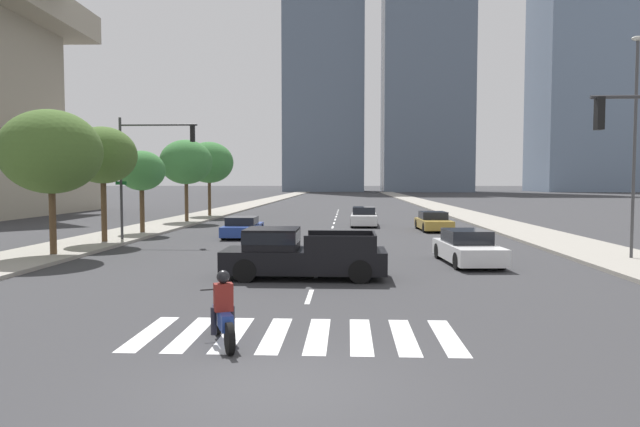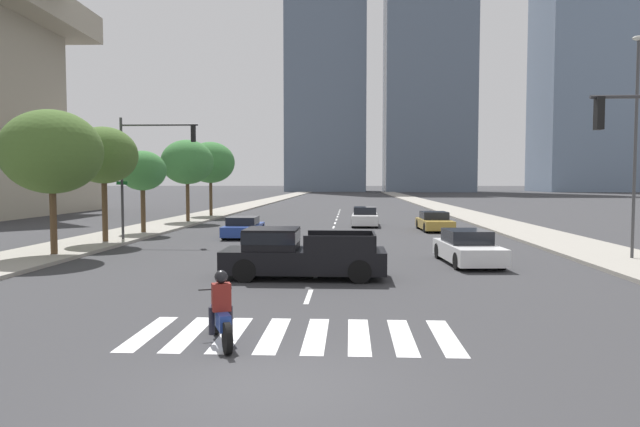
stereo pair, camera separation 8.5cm
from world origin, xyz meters
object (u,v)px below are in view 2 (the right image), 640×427
Objects in this scene: sedan_blue_2 at (244,227)px; street_tree_fifth at (210,163)px; pickup_truck at (296,254)px; street_lamp_east at (636,133)px; sedan_gold_1 at (434,222)px; street_tree_second at (104,156)px; sedan_white_3 at (468,248)px; street_tree_third at (142,171)px; street_tree_fourth at (187,162)px; street_tree_nearest at (52,152)px; motorcycle_trailing at (221,315)px; traffic_signal_far at (148,157)px; sedan_white_0 at (365,217)px.

sedan_blue_2 is 0.70× the size of street_tree_fifth.
pickup_truck is 14.62m from street_lamp_east.
pickup_truck reaches higher than sedan_gold_1.
street_tree_second is (-23.97, 5.03, -0.63)m from street_lamp_east.
street_tree_third reaches higher than sedan_white_3.
street_tree_nearest is at bearing -90.00° from street_tree_fourth.
street_tree_nearest is (-10.03, 12.29, 3.89)m from motorcycle_trailing.
street_tree_second is (-10.79, 9.61, 3.74)m from pickup_truck.
sedan_gold_1 is 18.48m from traffic_signal_far.
street_tree_fourth reaches higher than street_tree_second.
motorcycle_trailing reaches higher than sedan_blue_2.
sedan_gold_1 is 0.76× the size of street_tree_second.
motorcycle_trailing is 27.63m from sedan_gold_1.
pickup_truck is 1.09× the size of street_tree_third.
pickup_truck is 1.18× the size of sedan_white_3.
street_lamp_east is at bearing -15.95° from traffic_signal_far.
street_tree_fourth is (-1.86, 13.55, 0.18)m from traffic_signal_far.
sedan_white_3 is 27.31m from street_tree_fourth.
street_tree_nearest is (-13.68, -17.77, 3.84)m from sedan_white_0.
street_tree_second reaches higher than pickup_truck.
street_lamp_east is at bearing -160.75° from pickup_truck.
street_lamp_east is at bearing -39.66° from street_tree_fourth.
pickup_truck is at bearing -5.65° from sedan_white_0.
street_lamp_east is (5.83, -14.11, 4.61)m from sedan_gold_1.
street_tree_fifth reaches higher than sedan_gold_1.
traffic_signal_far is (-4.54, -2.82, 3.99)m from sedan_blue_2.
street_tree_fourth is (-6.40, 10.74, 4.16)m from sedan_blue_2.
street_tree_fourth is at bearing 90.00° from street_tree_nearest.
street_lamp_east is at bearing -23.47° from street_tree_third.
street_tree_fourth is (0.00, 9.47, 0.85)m from street_tree_third.
street_lamp_east reaches higher than street_tree_third.
sedan_blue_2 is 7.32m from street_tree_third.
street_lamp_east reaches higher than motorcycle_trailing.
pickup_truck is 0.89× the size of street_tree_nearest.
sedan_blue_2 is at bearing 152.52° from street_lamp_east.
sedan_gold_1 is 12.75m from sedan_blue_2.
street_tree_fourth reaches higher than sedan_blue_2.
pickup_truck reaches higher than sedan_blue_2.
street_tree_fifth reaches higher than sedan_white_0.
sedan_gold_1 is 22.77m from street_tree_fifth.
street_tree_second is (-10.03, 17.34, 3.97)m from motorcycle_trailing.
traffic_signal_far is (-8.93, 10.90, 3.73)m from pickup_truck.
street_tree_fourth is (-23.97, 19.87, -0.46)m from street_lamp_east.
traffic_signal_far is at bearing 1.64° from motorcycle_trailing.
street_tree_nearest is 5.05m from street_tree_second.
sedan_blue_2 is 1.01× the size of sedan_white_3.
street_tree_fifth is at bearing -122.83° from sedan_white_0.
pickup_truck is 14.93m from street_tree_second.
street_tree_nearest is at bearing -90.00° from street_tree_fifth.
sedan_gold_1 is 0.69× the size of traffic_signal_far.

